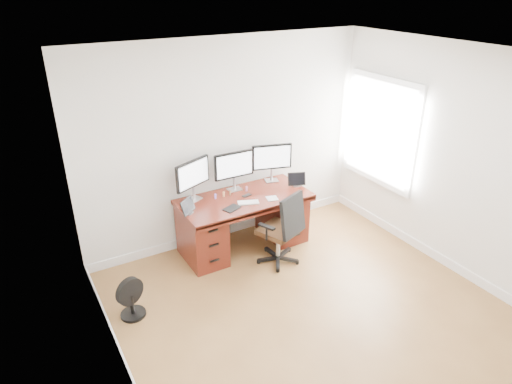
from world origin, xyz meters
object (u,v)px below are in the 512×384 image
desk (243,220)px  floor_fan (131,299)px  monitor_center (234,166)px  keyboard (248,203)px  office_chair (281,240)px

desk → floor_fan: 1.83m
floor_fan → desk: bearing=-2.3°
monitor_center → keyboard: monitor_center is taller
desk → floor_fan: size_ratio=3.66×
floor_fan → monitor_center: 2.10m
floor_fan → keyboard: bearing=-8.1°
floor_fan → monitor_center: (1.71, 0.86, 0.86)m
office_chair → monitor_center: monitor_center is taller
desk → office_chair: office_chair is taller
office_chair → floor_fan: 1.94m
monitor_center → keyboard: size_ratio=2.09×
office_chair → monitor_center: (-0.23, 0.80, 0.76)m
desk → floor_fan: bearing=-159.9°
desk → keyboard: (-0.04, -0.20, 0.36)m
office_chair → keyboard: (-0.27, 0.37, 0.44)m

